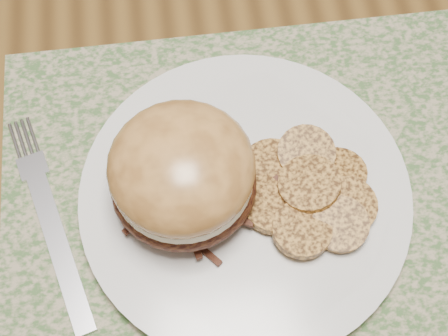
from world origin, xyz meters
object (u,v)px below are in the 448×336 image
at_px(fork, 50,218).
at_px(dinner_plate, 245,196).
at_px(dining_table, 141,178).
at_px(pork_sandwich, 182,175).

bearing_deg(fork, dinner_plate, -16.79).
height_order(dining_table, fork, fork).
bearing_deg(dining_table, pork_sandwich, -57.30).
relative_size(dining_table, fork, 7.43).
xyz_separation_m(dining_table, dinner_plate, (0.09, -0.07, 0.09)).
relative_size(dinner_plate, pork_sandwich, 2.22).
distance_m(dining_table, dinner_plate, 0.15).
distance_m(pork_sandwich, fork, 0.13).
bearing_deg(fork, dining_table, 27.62).
distance_m(dinner_plate, fork, 0.16).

